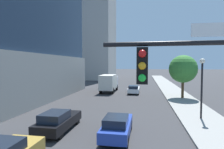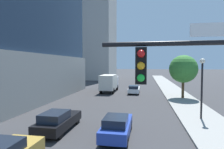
{
  "view_description": "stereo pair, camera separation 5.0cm",
  "coord_description": "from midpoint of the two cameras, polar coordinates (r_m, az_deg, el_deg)",
  "views": [
    {
      "loc": [
        3.63,
        -1.47,
        4.85
      ],
      "look_at": [
        0.72,
        15.1,
        3.95
      ],
      "focal_mm": 29.81,
      "sensor_mm": 36.0,
      "label": 1
    },
    {
      "loc": [
        3.68,
        -1.46,
        4.85
      ],
      "look_at": [
        0.72,
        15.1,
        3.95
      ],
      "focal_mm": 29.81,
      "sensor_mm": 36.0,
      "label": 2
    }
  ],
  "objects": [
    {
      "name": "sidewalk",
      "position": [
        22.55,
        23.04,
        -9.4
      ],
      "size": [
        4.02,
        120.0,
        0.15
      ],
      "primitive_type": "cube",
      "color": "gray",
      "rests_on": "ground"
    },
    {
      "name": "construction_building",
      "position": [
        64.89,
        -5.3,
        16.02
      ],
      "size": [
        13.27,
        26.99,
        44.38
      ],
      "color": "#B2AFA8",
      "rests_on": "ground"
    },
    {
      "name": "car_white",
      "position": [
        31.48,
        6.81,
        -4.51
      ],
      "size": [
        1.81,
        4.56,
        1.4
      ],
      "color": "silver",
      "rests_on": "ground"
    },
    {
      "name": "car_black",
      "position": [
        14.53,
        -16.14,
        -13.47
      ],
      "size": [
        1.86,
        4.59,
        1.5
      ],
      "color": "black",
      "rests_on": "ground"
    },
    {
      "name": "car_blue",
      "position": [
        12.85,
        1.64,
        -15.51
      ],
      "size": [
        1.74,
        4.47,
        1.52
      ],
      "color": "#233D9E",
      "rests_on": "ground"
    },
    {
      "name": "street_lamp",
      "position": [
        17.86,
        25.97,
        -1.18
      ],
      "size": [
        0.44,
        0.44,
        5.23
      ],
      "color": "black",
      "rests_on": "sidewalk"
    },
    {
      "name": "traffic_light_pole",
      "position": [
        5.77,
        28.56,
        -4.54
      ],
      "size": [
        4.72,
        0.48,
        5.82
      ],
      "color": "black",
      "rests_on": "sidewalk"
    },
    {
      "name": "box_truck",
      "position": [
        32.85,
        -0.82,
        -2.36
      ],
      "size": [
        2.35,
        6.67,
        3.06
      ],
      "color": "silver",
      "rests_on": "ground"
    },
    {
      "name": "street_tree",
      "position": [
        27.85,
        21.07,
        1.57
      ],
      "size": [
        3.87,
        3.87,
        6.02
      ],
      "color": "brown",
      "rests_on": "sidewalk"
    }
  ]
}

